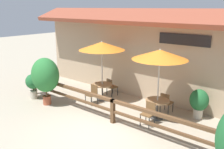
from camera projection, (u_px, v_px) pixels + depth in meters
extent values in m
plane|color=#9E937F|center=(94.00, 133.00, 8.77)|extent=(60.00, 60.00, 0.00)
cube|color=tan|center=(156.00, 63.00, 11.42)|extent=(14.00, 0.40, 3.60)
cube|color=brown|center=(152.00, 17.00, 10.47)|extent=(14.28, 1.48, 0.70)
cube|color=black|center=(184.00, 40.00, 10.12)|extent=(2.19, 0.04, 0.46)
cube|color=brown|center=(113.00, 101.00, 9.32)|extent=(10.40, 0.14, 0.11)
cube|color=brown|center=(113.00, 111.00, 9.43)|extent=(10.40, 0.10, 0.09)
cube|color=brown|center=(34.00, 85.00, 12.58)|extent=(0.14, 0.14, 0.95)
cube|color=brown|center=(113.00, 111.00, 9.43)|extent=(0.14, 0.14, 0.95)
cylinder|color=#B7B2A8|center=(102.00, 75.00, 11.62)|extent=(0.06, 0.06, 2.45)
cone|color=orange|center=(102.00, 46.00, 11.27)|extent=(2.10, 2.10, 0.37)
sphere|color=#B2ADA3|center=(102.00, 42.00, 11.22)|extent=(0.07, 0.07, 0.07)
cylinder|color=olive|center=(102.00, 85.00, 11.75)|extent=(0.93, 0.93, 0.05)
cylinder|color=#333333|center=(102.00, 92.00, 11.85)|extent=(0.07, 0.07, 0.72)
cylinder|color=#333333|center=(102.00, 99.00, 11.94)|extent=(0.51, 0.51, 0.03)
cube|color=brown|center=(91.00, 95.00, 11.28)|extent=(0.43, 0.43, 0.05)
cube|color=brown|center=(94.00, 89.00, 11.35)|extent=(0.40, 0.05, 0.40)
cylinder|color=#2D2D2D|center=(85.00, 100.00, 11.32)|extent=(0.04, 0.04, 0.42)
cylinder|color=#2D2D2D|center=(91.00, 102.00, 11.08)|extent=(0.04, 0.04, 0.42)
cylinder|color=#2D2D2D|center=(92.00, 97.00, 11.60)|extent=(0.04, 0.04, 0.42)
cylinder|color=#2D2D2D|center=(97.00, 99.00, 11.35)|extent=(0.04, 0.04, 0.42)
cube|color=brown|center=(112.00, 87.00, 12.39)|extent=(0.48, 0.48, 0.05)
cube|color=brown|center=(109.00, 83.00, 12.21)|extent=(0.40, 0.10, 0.40)
cylinder|color=#2D2D2D|center=(118.00, 91.00, 12.43)|extent=(0.04, 0.04, 0.42)
cylinder|color=#2D2D2D|center=(113.00, 90.00, 12.71)|extent=(0.04, 0.04, 0.42)
cylinder|color=#2D2D2D|center=(112.00, 93.00, 12.19)|extent=(0.04, 0.04, 0.42)
cylinder|color=#2D2D2D|center=(107.00, 91.00, 12.47)|extent=(0.04, 0.04, 0.42)
cylinder|color=#B7B2A8|center=(158.00, 89.00, 9.61)|extent=(0.06, 0.06, 2.45)
cone|color=orange|center=(160.00, 54.00, 9.25)|extent=(2.10, 2.10, 0.37)
sphere|color=#B2ADA3|center=(160.00, 50.00, 9.21)|extent=(0.07, 0.07, 0.07)
cylinder|color=olive|center=(158.00, 101.00, 9.74)|extent=(0.93, 0.93, 0.05)
cylinder|color=#333333|center=(157.00, 110.00, 9.84)|extent=(0.07, 0.07, 0.72)
cylinder|color=#333333|center=(157.00, 118.00, 9.93)|extent=(0.51, 0.51, 0.03)
cube|color=brown|center=(148.00, 114.00, 9.23)|extent=(0.43, 0.43, 0.05)
cube|color=brown|center=(151.00, 107.00, 9.31)|extent=(0.40, 0.04, 0.40)
cylinder|color=#2D2D2D|center=(140.00, 120.00, 9.27)|extent=(0.04, 0.04, 0.42)
cylinder|color=#2D2D2D|center=(149.00, 123.00, 9.04)|extent=(0.04, 0.04, 0.42)
cylinder|color=#2D2D2D|center=(146.00, 117.00, 9.55)|extent=(0.04, 0.04, 0.42)
cylinder|color=#2D2D2D|center=(155.00, 120.00, 9.31)|extent=(0.04, 0.04, 0.42)
cube|color=brown|center=(167.00, 102.00, 10.36)|extent=(0.43, 0.43, 0.05)
cube|color=brown|center=(165.00, 99.00, 10.17)|extent=(0.40, 0.05, 0.40)
cylinder|color=#2D2D2D|center=(173.00, 108.00, 10.44)|extent=(0.04, 0.04, 0.42)
cylinder|color=#2D2D2D|center=(165.00, 105.00, 10.68)|extent=(0.04, 0.04, 0.42)
cylinder|color=#2D2D2D|center=(168.00, 110.00, 10.17)|extent=(0.04, 0.04, 0.42)
cylinder|color=#2D2D2D|center=(160.00, 108.00, 10.41)|extent=(0.04, 0.04, 0.42)
cylinder|color=#9E4C33|center=(47.00, 100.00, 11.31)|extent=(0.36, 0.36, 0.40)
cylinder|color=#9E4C33|center=(47.00, 96.00, 11.26)|extent=(0.39, 0.39, 0.04)
cylinder|color=brown|center=(46.00, 91.00, 11.20)|extent=(0.06, 0.06, 0.46)
ellipsoid|color=#287033|center=(45.00, 75.00, 11.00)|extent=(1.30, 1.17, 1.54)
cylinder|color=#B7AD99|center=(34.00, 94.00, 12.02)|extent=(0.33, 0.33, 0.40)
cylinder|color=#B7AD99|center=(34.00, 91.00, 11.97)|extent=(0.36, 0.36, 0.04)
cylinder|color=brown|center=(33.00, 88.00, 11.94)|extent=(0.06, 0.06, 0.21)
ellipsoid|color=#1E5B2D|center=(33.00, 82.00, 11.85)|extent=(0.72, 0.65, 0.71)
cylinder|color=#B7AD99|center=(198.00, 113.00, 9.93)|extent=(0.38, 0.38, 0.38)
cylinder|color=#B7AD99|center=(198.00, 109.00, 9.88)|extent=(0.41, 0.41, 0.04)
ellipsoid|color=#1E5B2D|center=(199.00, 100.00, 9.78)|extent=(0.74, 0.67, 0.87)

